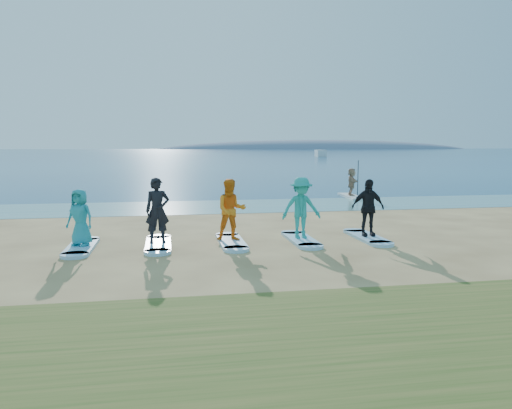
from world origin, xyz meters
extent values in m
plane|color=tan|center=(0.00, 0.00, 0.00)|extent=(600.00, 600.00, 0.00)
plane|color=teal|center=(0.00, 10.50, 0.01)|extent=(600.00, 600.00, 0.00)
plane|color=navy|center=(0.00, 160.00, 0.01)|extent=(600.00, 600.00, 0.00)
ellipsoid|color=slate|center=(95.00, 300.00, 0.00)|extent=(220.00, 56.00, 18.00)
cube|color=silver|center=(7.93, 13.13, 0.06)|extent=(0.93, 3.05, 0.12)
imported|color=tan|center=(7.93, 13.13, 0.85)|extent=(0.68, 1.41, 1.46)
cube|color=silver|center=(33.93, 101.50, 0.00)|extent=(2.95, 5.94, 1.56)
cube|color=#9CCFF2|center=(-4.13, 1.89, 0.04)|extent=(0.70, 2.20, 0.09)
imported|color=teal|center=(-4.13, 1.89, 0.86)|extent=(0.89, 0.76, 1.55)
cube|color=#9CCFF2|center=(-2.06, 1.89, 0.04)|extent=(0.70, 2.20, 0.09)
imported|color=black|center=(-2.06, 1.89, 1.01)|extent=(0.72, 0.52, 1.83)
cube|color=#9CCFF2|center=(0.01, 1.89, 0.04)|extent=(0.70, 2.20, 0.09)
imported|color=orange|center=(0.01, 1.89, 0.97)|extent=(0.87, 0.68, 1.77)
cube|color=#9CCFF2|center=(2.08, 1.89, 0.04)|extent=(0.70, 2.20, 0.09)
imported|color=teal|center=(2.08, 1.89, 0.99)|extent=(1.18, 0.70, 1.80)
cube|color=#9CCFF2|center=(4.15, 1.89, 0.04)|extent=(0.70, 2.20, 0.09)
imported|color=black|center=(4.15, 1.89, 0.95)|extent=(1.02, 0.44, 1.72)
camera|label=1|loc=(-1.76, -12.14, 2.83)|focal=35.00mm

